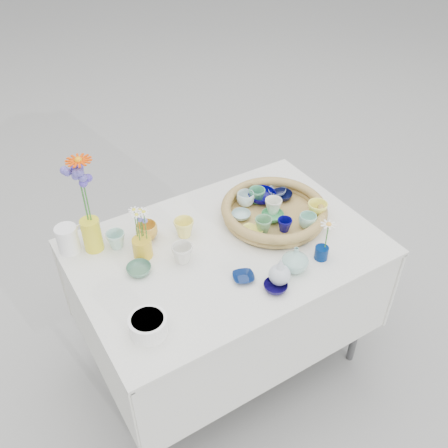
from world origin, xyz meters
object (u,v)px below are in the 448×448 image
wicker_tray (274,211)px  tall_vase_yellow (92,235)px  display_table (226,357)px  bud_vase_seafoam (295,259)px

wicker_tray → tall_vase_yellow: 0.79m
wicker_tray → tall_vase_yellow: (-0.76, 0.23, 0.04)m
display_table → wicker_tray: size_ratio=2.66×
bud_vase_seafoam → wicker_tray: bearing=68.3°
display_table → bud_vase_seafoam: bud_vase_seafoam is taller
wicker_tray → tall_vase_yellow: tall_vase_yellow is taller
tall_vase_yellow → display_table: bearing=-30.0°
display_table → wicker_tray: bearing=10.1°
display_table → wicker_tray: 0.85m
bud_vase_seafoam → tall_vase_yellow: bearing=139.7°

